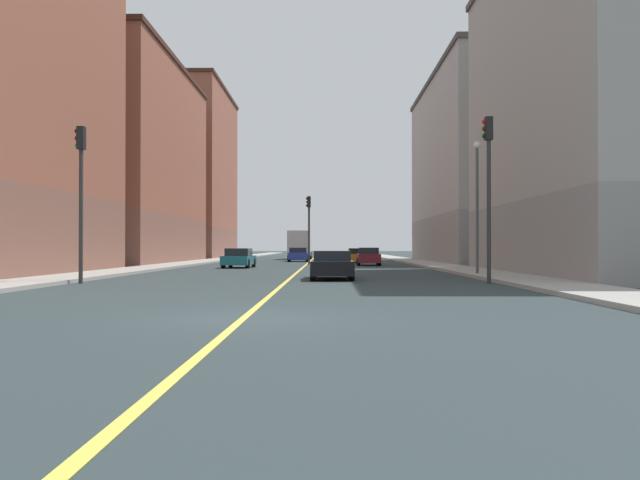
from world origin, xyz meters
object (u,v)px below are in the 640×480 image
Objects in this scene: box_truck at (300,244)px; traffic_light_right_near at (81,182)px; car_blue at (298,255)px; car_teal at (239,258)px; street_lamp_left_near at (477,192)px; building_right_midblock at (133,163)px; car_maroon at (368,257)px; traffic_light_left_near at (488,177)px; building_left_mid at (476,170)px; car_orange at (357,255)px; traffic_light_median_far at (309,220)px; building_left_near at (595,102)px; car_black at (332,265)px; building_right_distant at (194,174)px; car_white at (299,253)px.

traffic_light_right_near is at bearing -97.71° from box_truck.
car_blue is 1.07× the size of car_teal.
street_lamp_left_near is (16.93, 6.27, 0.12)m from traffic_light_right_near.
building_right_midblock is 6.08× the size of car_maroon.
car_blue is at bearing 103.58° from traffic_light_left_near.
building_left_mid reaches higher than car_orange.
building_left_mid is 4.23× the size of traffic_light_right_near.
box_truck is at bearing 82.29° from traffic_light_right_near.
car_teal is (-4.54, -8.38, -2.97)m from traffic_light_median_far.
traffic_light_median_far reaches higher than car_teal.
building_left_near is at bearing -37.24° from building_right_midblock.
traffic_light_median_far is 10.74m from car_blue.
building_left_mid is at bearing 37.90° from car_teal.
building_left_near reaches higher than car_black.
traffic_light_median_far is 21.21m from box_truck.
car_maroon is at bearing -137.99° from building_left_mid.
traffic_light_median_far is 1.25× the size of car_orange.
car_orange is 31.01m from car_black.
car_teal is (-8.75, -15.51, 0.01)m from car_orange.
car_maroon is at bearing 97.03° from traffic_light_left_near.
building_right_midblock is at bearing -128.75° from box_truck.
building_left_near is at bearing -67.61° from box_truck.
building_left_near reaches higher than street_lamp_left_near.
building_right_midblock is 16.75m from traffic_light_median_far.
car_teal is at bearing 79.21° from traffic_light_right_near.
street_lamp_left_near is at bearing -102.78° from building_left_mid.
traffic_light_right_near is 28.55m from traffic_light_median_far.
building_left_mid is (-0.00, 26.47, -0.33)m from building_left_near.
car_teal is at bearing -147.37° from car_maroon.
street_lamp_left_near is at bearing -166.30° from building_left_near.
car_orange is at bearing 99.20° from street_lamp_left_near.
building_left_near is 3.23× the size of traffic_light_left_near.
building_right_distant is at bearing 117.68° from traffic_light_median_far.
street_lamp_left_near is at bearing -76.17° from box_truck.
traffic_light_median_far is 1.38× the size of car_maroon.
car_white is 1.05× the size of car_maroon.
building_left_mid reaches higher than traffic_light_median_far.
car_white is at bearing 85.94° from car_teal.
building_left_mid is at bearing -1.01° from car_orange.
traffic_light_median_far is (8.16, 27.36, -0.35)m from traffic_light_right_near.
car_teal is (-13.31, 12.71, -3.44)m from street_lamp_left_near.
building_left_mid is 28.09m from car_white.
building_right_midblock is at bearing 132.10° from car_teal.
street_lamp_left_near is at bearing 20.94° from car_black.
car_teal is at bearing -119.42° from car_orange.
traffic_light_left_near is at bearing -74.18° from traffic_light_median_far.
traffic_light_left_near is 1.48× the size of car_blue.
car_blue is at bearing 118.93° from building_left_near.
traffic_light_right_near is 1.40× the size of car_blue.
traffic_light_median_far reaches higher than box_truck.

